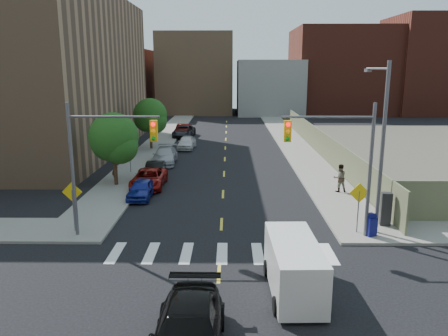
{
  "coord_description": "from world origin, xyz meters",
  "views": [
    {
      "loc": [
        0.43,
        -15.36,
        8.65
      ],
      "look_at": [
        0.08,
        13.49,
        2.0
      ],
      "focal_mm": 35.0,
      "sensor_mm": 36.0,
      "label": 1
    }
  ],
  "objects_px": {
    "parked_car_black": "(155,170)",
    "parked_car_maroon": "(183,130)",
    "black_sedan": "(188,334)",
    "pedestrian_west": "(115,169)",
    "pedestrian_east": "(340,178)",
    "parked_car_blue": "(142,189)",
    "parked_car_grey": "(184,132)",
    "parked_car_silver": "(165,156)",
    "mailbox": "(371,225)",
    "payphone": "(386,209)",
    "parked_car_white": "(187,142)",
    "parked_car_red": "(149,178)",
    "cargo_van": "(293,265)"
  },
  "relations": [
    {
      "from": "parked_car_silver",
      "to": "mailbox",
      "type": "xyz_separation_m",
      "value": [
        13.27,
        -17.91,
        0.01
      ]
    },
    {
      "from": "parked_car_red",
      "to": "black_sedan",
      "type": "bearing_deg",
      "value": -76.37
    },
    {
      "from": "pedestrian_west",
      "to": "pedestrian_east",
      "type": "bearing_deg",
      "value": -121.06
    },
    {
      "from": "parked_car_black",
      "to": "parked_car_maroon",
      "type": "height_order",
      "value": "parked_car_maroon"
    },
    {
      "from": "parked_car_red",
      "to": "pedestrian_east",
      "type": "distance_m",
      "value": 13.74
    },
    {
      "from": "black_sedan",
      "to": "pedestrian_west",
      "type": "relative_size",
      "value": 2.92
    },
    {
      "from": "mailbox",
      "to": "pedestrian_east",
      "type": "relative_size",
      "value": 0.63
    },
    {
      "from": "parked_car_black",
      "to": "parked_car_maroon",
      "type": "xyz_separation_m",
      "value": [
        0.0,
        22.04,
        0.12
      ]
    },
    {
      "from": "parked_car_silver",
      "to": "pedestrian_west",
      "type": "relative_size",
      "value": 2.77
    },
    {
      "from": "parked_car_maroon",
      "to": "pedestrian_east",
      "type": "relative_size",
      "value": 2.39
    },
    {
      "from": "payphone",
      "to": "parked_car_blue",
      "type": "bearing_deg",
      "value": 168.11
    },
    {
      "from": "black_sedan",
      "to": "pedestrian_east",
      "type": "bearing_deg",
      "value": 63.87
    },
    {
      "from": "parked_car_blue",
      "to": "mailbox",
      "type": "relative_size",
      "value": 3.04
    },
    {
      "from": "parked_car_red",
      "to": "mailbox",
      "type": "height_order",
      "value": "mailbox"
    },
    {
      "from": "payphone",
      "to": "cargo_van",
      "type": "bearing_deg",
      "value": -122.02
    },
    {
      "from": "parked_car_maroon",
      "to": "parked_car_grey",
      "type": "relative_size",
      "value": 0.91
    },
    {
      "from": "parked_car_red",
      "to": "cargo_van",
      "type": "xyz_separation_m",
      "value": [
        8.45,
        -15.26,
        0.44
      ]
    },
    {
      "from": "parked_car_black",
      "to": "payphone",
      "type": "xyz_separation_m",
      "value": [
        14.56,
        -10.83,
        0.42
      ]
    },
    {
      "from": "parked_car_white",
      "to": "black_sedan",
      "type": "xyz_separation_m",
      "value": [
        3.4,
        -35.04,
        0.06
      ]
    },
    {
      "from": "pedestrian_west",
      "to": "parked_car_maroon",
      "type": "bearing_deg",
      "value": -28.3
    },
    {
      "from": "parked_car_white",
      "to": "mailbox",
      "type": "xyz_separation_m",
      "value": [
        11.97,
        -25.4,
        0.03
      ]
    },
    {
      "from": "parked_car_grey",
      "to": "pedestrian_east",
      "type": "distance_m",
      "value": 28.77
    },
    {
      "from": "parked_car_blue",
      "to": "parked_car_red",
      "type": "bearing_deg",
      "value": 91.97
    },
    {
      "from": "cargo_van",
      "to": "parked_car_black",
      "type": "bearing_deg",
      "value": 113.59
    },
    {
      "from": "pedestrian_east",
      "to": "parked_car_grey",
      "type": "bearing_deg",
      "value": -68.59
    },
    {
      "from": "payphone",
      "to": "black_sedan",
      "type": "bearing_deg",
      "value": -122.67
    },
    {
      "from": "parked_car_silver",
      "to": "parked_car_maroon",
      "type": "distance_m",
      "value": 16.56
    },
    {
      "from": "parked_car_blue",
      "to": "mailbox",
      "type": "height_order",
      "value": "mailbox"
    },
    {
      "from": "parked_car_maroon",
      "to": "parked_car_silver",
      "type": "bearing_deg",
      "value": -84.27
    },
    {
      "from": "cargo_van",
      "to": "payphone",
      "type": "relative_size",
      "value": 2.54
    },
    {
      "from": "parked_car_red",
      "to": "pedestrian_west",
      "type": "height_order",
      "value": "pedestrian_west"
    },
    {
      "from": "parked_car_white",
      "to": "pedestrian_west",
      "type": "bearing_deg",
      "value": -102.33
    },
    {
      "from": "parked_car_grey",
      "to": "payphone",
      "type": "height_order",
      "value": "payphone"
    },
    {
      "from": "parked_car_silver",
      "to": "payphone",
      "type": "bearing_deg",
      "value": -49.64
    },
    {
      "from": "mailbox",
      "to": "parked_car_black",
      "type": "bearing_deg",
      "value": 113.49
    },
    {
      "from": "parked_car_black",
      "to": "pedestrian_east",
      "type": "distance_m",
      "value": 14.29
    },
    {
      "from": "black_sedan",
      "to": "mailbox",
      "type": "xyz_separation_m",
      "value": [
        8.57,
        9.64,
        -0.03
      ]
    },
    {
      "from": "parked_car_blue",
      "to": "parked_car_grey",
      "type": "xyz_separation_m",
      "value": [
        0.15,
        26.61,
        0.08
      ]
    },
    {
      "from": "parked_car_red",
      "to": "cargo_van",
      "type": "bearing_deg",
      "value": -61.03
    },
    {
      "from": "black_sedan",
      "to": "pedestrian_west",
      "type": "xyz_separation_m",
      "value": [
        -7.52,
        20.68,
        0.29
      ]
    },
    {
      "from": "parked_car_silver",
      "to": "mailbox",
      "type": "height_order",
      "value": "parked_car_silver"
    },
    {
      "from": "parked_car_red",
      "to": "pedestrian_west",
      "type": "bearing_deg",
      "value": 155.14
    },
    {
      "from": "parked_car_blue",
      "to": "black_sedan",
      "type": "relative_size",
      "value": 0.7
    },
    {
      "from": "parked_car_blue",
      "to": "parked_car_red",
      "type": "distance_m",
      "value": 2.7
    },
    {
      "from": "parked_car_blue",
      "to": "parked_car_maroon",
      "type": "xyz_separation_m",
      "value": [
        0.0,
        27.43,
        0.13
      ]
    },
    {
      "from": "parked_car_maroon",
      "to": "pedestrian_east",
      "type": "xyz_separation_m",
      "value": [
        13.66,
        -26.22,
        0.36
      ]
    },
    {
      "from": "parked_car_black",
      "to": "payphone",
      "type": "distance_m",
      "value": 18.15
    },
    {
      "from": "parked_car_grey",
      "to": "mailbox",
      "type": "distance_m",
      "value": 36.12
    },
    {
      "from": "parked_car_blue",
      "to": "pedestrian_east",
      "type": "relative_size",
      "value": 1.92
    },
    {
      "from": "black_sedan",
      "to": "pedestrian_east",
      "type": "relative_size",
      "value": 2.74
    }
  ]
}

